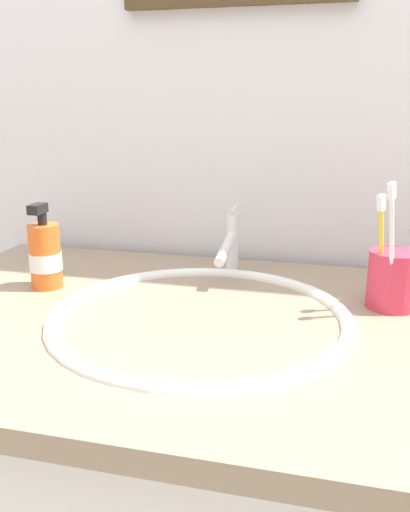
% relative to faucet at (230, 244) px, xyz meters
% --- Properties ---
extents(tiled_wall_back, '(2.19, 0.04, 2.40)m').
position_rel_faucet_xyz_m(tiled_wall_back, '(-0.02, 0.15, 0.27)').
color(tiled_wall_back, silver).
rests_on(tiled_wall_back, ground).
extents(sink_basin, '(0.46, 0.46, 0.11)m').
position_rel_faucet_xyz_m(sink_basin, '(0.00, -0.22, -0.10)').
color(sink_basin, white).
rests_on(sink_basin, vanity_counter).
extents(faucet, '(0.02, 0.15, 0.13)m').
position_rel_faucet_xyz_m(faucet, '(0.00, 0.00, 0.00)').
color(faucet, silver).
rests_on(faucet, sink_basin).
extents(toothbrush_cup, '(0.08, 0.08, 0.09)m').
position_rel_faucet_xyz_m(toothbrush_cup, '(0.28, -0.10, -0.02)').
color(toothbrush_cup, '#D8334C').
rests_on(toothbrush_cup, vanity_counter).
extents(toothbrush_yellow, '(0.03, 0.03, 0.18)m').
position_rel_faucet_xyz_m(toothbrush_yellow, '(0.26, -0.12, 0.05)').
color(toothbrush_yellow, yellow).
rests_on(toothbrush_yellow, toothbrush_cup).
extents(toothbrush_white, '(0.03, 0.05, 0.20)m').
position_rel_faucet_xyz_m(toothbrush_white, '(0.27, -0.14, 0.06)').
color(toothbrush_white, white).
rests_on(toothbrush_white, toothbrush_cup).
extents(soap_dispenser, '(0.06, 0.06, 0.15)m').
position_rel_faucet_xyz_m(soap_dispenser, '(-0.30, -0.14, -0.00)').
color(soap_dispenser, orange).
rests_on(soap_dispenser, vanity_counter).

